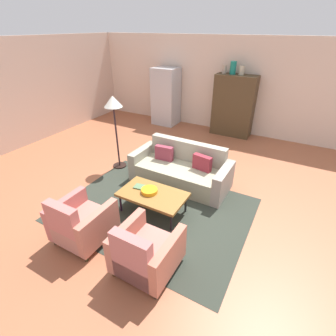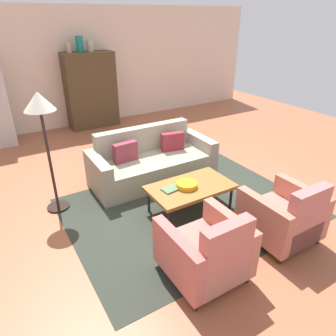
{
  "view_description": "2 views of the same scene",
  "coord_description": "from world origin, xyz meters",
  "px_view_note": "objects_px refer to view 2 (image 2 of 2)",
  "views": [
    {
      "loc": [
        1.88,
        -3.78,
        3.03
      ],
      "look_at": [
        -0.02,
        -0.37,
        0.79
      ],
      "focal_mm": 26.76,
      "sensor_mm": 36.0,
      "label": 1
    },
    {
      "loc": [
        -2.39,
        -3.78,
        2.58
      ],
      "look_at": [
        -0.25,
        -0.27,
        0.53
      ],
      "focal_mm": 32.98,
      "sensor_mm": 36.0,
      "label": 2
    }
  ],
  "objects_px": {
    "couch": "(151,162)",
    "floor_lamp": "(41,113)",
    "armchair_right": "(285,218)",
    "coffee_table": "(190,188)",
    "book_stack": "(171,189)",
    "vase_small": "(90,46)",
    "fruit_bowl": "(187,185)",
    "vase_round": "(79,44)",
    "vase_tall": "(69,47)",
    "armchair_left": "(208,253)",
    "cabinet": "(91,91)"
  },
  "relations": [
    {
      "from": "armchair_left",
      "to": "fruit_bowl",
      "type": "distance_m",
      "value": 1.29
    },
    {
      "from": "couch",
      "to": "armchair_right",
      "type": "relative_size",
      "value": 2.4
    },
    {
      "from": "couch",
      "to": "book_stack",
      "type": "xyz_separation_m",
      "value": [
        -0.29,
        -1.13,
        0.13
      ]
    },
    {
      "from": "armchair_right",
      "to": "cabinet",
      "type": "distance_m",
      "value": 5.66
    },
    {
      "from": "floor_lamp",
      "to": "fruit_bowl",
      "type": "bearing_deg",
      "value": -34.18
    },
    {
      "from": "armchair_right",
      "to": "vase_tall",
      "type": "xyz_separation_m",
      "value": [
        -0.89,
        5.61,
        1.57
      ]
    },
    {
      "from": "armchair_right",
      "to": "floor_lamp",
      "type": "xyz_separation_m",
      "value": [
        -2.24,
        2.23,
        1.1
      ]
    },
    {
      "from": "book_stack",
      "to": "vase_small",
      "type": "xyz_separation_m",
      "value": [
        0.5,
        4.39,
        1.5
      ]
    },
    {
      "from": "armchair_right",
      "to": "coffee_table",
      "type": "bearing_deg",
      "value": 117.65
    },
    {
      "from": "coffee_table",
      "to": "cabinet",
      "type": "relative_size",
      "value": 0.67
    },
    {
      "from": "fruit_bowl",
      "to": "vase_small",
      "type": "distance_m",
      "value": 4.69
    },
    {
      "from": "cabinet",
      "to": "vase_small",
      "type": "height_order",
      "value": "vase_small"
    },
    {
      "from": "armchair_right",
      "to": "fruit_bowl",
      "type": "height_order",
      "value": "armchair_right"
    },
    {
      "from": "coffee_table",
      "to": "vase_tall",
      "type": "distance_m",
      "value": 4.71
    },
    {
      "from": "couch",
      "to": "vase_tall",
      "type": "distance_m",
      "value": 3.65
    },
    {
      "from": "armchair_left",
      "to": "cabinet",
      "type": "height_order",
      "value": "cabinet"
    },
    {
      "from": "couch",
      "to": "vase_tall",
      "type": "xyz_separation_m",
      "value": [
        -0.29,
        3.26,
        1.62
      ]
    },
    {
      "from": "book_stack",
      "to": "vase_round",
      "type": "relative_size",
      "value": 0.77
    },
    {
      "from": "coffee_table",
      "to": "vase_tall",
      "type": "xyz_separation_m",
      "value": [
        -0.29,
        4.44,
        1.54
      ]
    },
    {
      "from": "coffee_table",
      "to": "vase_tall",
      "type": "bearing_deg",
      "value": 93.69
    },
    {
      "from": "vase_tall",
      "to": "vase_small",
      "type": "bearing_deg",
      "value": 0.0
    },
    {
      "from": "couch",
      "to": "floor_lamp",
      "type": "distance_m",
      "value": 2.01
    },
    {
      "from": "couch",
      "to": "armchair_left",
      "type": "distance_m",
      "value": 2.43
    },
    {
      "from": "book_stack",
      "to": "floor_lamp",
      "type": "bearing_deg",
      "value": 143.07
    },
    {
      "from": "fruit_bowl",
      "to": "vase_tall",
      "type": "xyz_separation_m",
      "value": [
        -0.22,
        4.44,
        1.47
      ]
    },
    {
      "from": "cabinet",
      "to": "vase_small",
      "type": "bearing_deg",
      "value": -2.71
    },
    {
      "from": "vase_round",
      "to": "floor_lamp",
      "type": "xyz_separation_m",
      "value": [
        -1.6,
        -3.38,
        -0.53
      ]
    },
    {
      "from": "couch",
      "to": "floor_lamp",
      "type": "relative_size",
      "value": 1.23
    },
    {
      "from": "couch",
      "to": "coffee_table",
      "type": "distance_m",
      "value": 1.19
    },
    {
      "from": "fruit_bowl",
      "to": "vase_tall",
      "type": "bearing_deg",
      "value": 92.8
    },
    {
      "from": "floor_lamp",
      "to": "vase_round",
      "type": "bearing_deg",
      "value": 64.64
    },
    {
      "from": "fruit_bowl",
      "to": "vase_tall",
      "type": "height_order",
      "value": "vase_tall"
    },
    {
      "from": "book_stack",
      "to": "vase_small",
      "type": "distance_m",
      "value": 4.67
    },
    {
      "from": "vase_tall",
      "to": "book_stack",
      "type": "bearing_deg",
      "value": -90.06
    },
    {
      "from": "vase_round",
      "to": "vase_small",
      "type": "xyz_separation_m",
      "value": [
        0.25,
        0.0,
        -0.05
      ]
    },
    {
      "from": "couch",
      "to": "armchair_right",
      "type": "bearing_deg",
      "value": 104.79
    },
    {
      "from": "armchair_right",
      "to": "vase_round",
      "type": "distance_m",
      "value": 5.88
    },
    {
      "from": "armchair_right",
      "to": "floor_lamp",
      "type": "distance_m",
      "value": 3.35
    },
    {
      "from": "armchair_left",
      "to": "cabinet",
      "type": "relative_size",
      "value": 0.49
    },
    {
      "from": "armchair_left",
      "to": "cabinet",
      "type": "bearing_deg",
      "value": 82.9
    },
    {
      "from": "couch",
      "to": "coffee_table",
      "type": "height_order",
      "value": "couch"
    },
    {
      "from": "book_stack",
      "to": "cabinet",
      "type": "distance_m",
      "value": 4.44
    },
    {
      "from": "coffee_table",
      "to": "armchair_right",
      "type": "xyz_separation_m",
      "value": [
        0.6,
        -1.17,
        -0.03
      ]
    },
    {
      "from": "coffee_table",
      "to": "floor_lamp",
      "type": "xyz_separation_m",
      "value": [
        -1.64,
        1.07,
        1.07
      ]
    },
    {
      "from": "couch",
      "to": "book_stack",
      "type": "distance_m",
      "value": 1.18
    },
    {
      "from": "book_stack",
      "to": "vase_round",
      "type": "xyz_separation_m",
      "value": [
        0.25,
        4.39,
        1.56
      ]
    },
    {
      "from": "couch",
      "to": "armchair_right",
      "type": "height_order",
      "value": "armchair_right"
    },
    {
      "from": "coffee_table",
      "to": "vase_tall",
      "type": "height_order",
      "value": "vase_tall"
    },
    {
      "from": "couch",
      "to": "vase_round",
      "type": "xyz_separation_m",
      "value": [
        -0.04,
        3.26,
        1.69
      ]
    },
    {
      "from": "vase_tall",
      "to": "coffee_table",
      "type": "bearing_deg",
      "value": -86.31
    }
  ]
}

